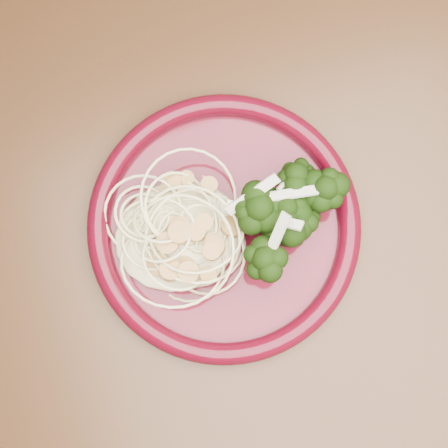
% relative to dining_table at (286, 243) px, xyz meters
% --- Properties ---
extents(dining_table, '(1.20, 0.80, 0.75)m').
position_rel_dining_table_xyz_m(dining_table, '(0.00, 0.00, 0.00)').
color(dining_table, '#472814').
rests_on(dining_table, ground).
extents(dinner_plate, '(0.31, 0.31, 0.02)m').
position_rel_dining_table_xyz_m(dinner_plate, '(-0.07, 0.03, 0.11)').
color(dinner_plate, '#500D19').
rests_on(dinner_plate, dining_table).
extents(spaghetti_pile, '(0.14, 0.13, 0.03)m').
position_rel_dining_table_xyz_m(spaghetti_pile, '(-0.11, 0.03, 0.12)').
color(spaghetti_pile, '#F3EBAF').
rests_on(spaghetti_pile, dinner_plate).
extents(scallop_cluster, '(0.13, 0.13, 0.04)m').
position_rel_dining_table_xyz_m(scallop_cluster, '(-0.11, 0.03, 0.15)').
color(scallop_cluster, tan).
rests_on(scallop_cluster, spaghetti_pile).
extents(broccoli_pile, '(0.12, 0.17, 0.06)m').
position_rel_dining_table_xyz_m(broccoli_pile, '(-0.01, 0.02, 0.13)').
color(broccoli_pile, black).
rests_on(broccoli_pile, dinner_plate).
extents(onion_garnish, '(0.08, 0.11, 0.05)m').
position_rel_dining_table_xyz_m(onion_garnish, '(-0.01, 0.02, 0.17)').
color(onion_garnish, beige).
rests_on(onion_garnish, broccoli_pile).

